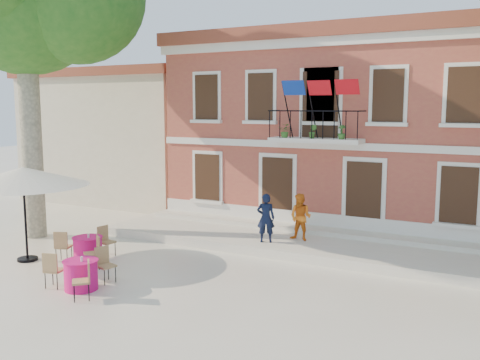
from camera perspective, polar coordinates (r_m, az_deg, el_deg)
name	(u,v)px	position (r m, az deg, el deg)	size (l,w,h in m)	color
ground	(176,276)	(15.13, -6.85, -10.10)	(90.00, 90.00, 0.00)	beige
main_building	(353,128)	(22.68, 11.92, 5.50)	(13.50, 9.59, 7.50)	#A8543C
neighbor_west	(145,133)	(28.93, -10.05, 4.91)	(9.40, 9.40, 6.40)	beige
terrace	(302,243)	(17.94, 6.60, -6.72)	(14.00, 3.40, 0.30)	silver
patio_umbrella	(23,177)	(17.19, -22.14, 0.33)	(3.85, 3.85, 2.86)	black
pedestrian_navy	(266,218)	(17.23, 2.76, -4.07)	(0.58, 0.38, 1.59)	black
pedestrian_orange	(301,217)	(17.56, 6.48, -3.96)	(0.75, 0.58, 1.54)	orange
cafe_table_0	(88,248)	(16.81, -15.94, -6.99)	(1.86, 1.73, 0.95)	#BF127C
cafe_table_1	(81,273)	(14.42, -16.62, -9.51)	(1.81, 1.81, 0.95)	#BF127C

